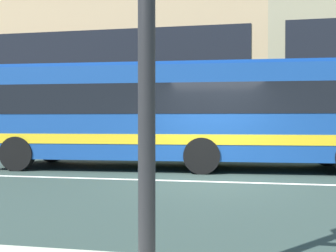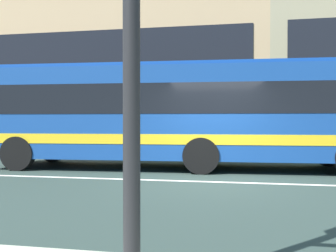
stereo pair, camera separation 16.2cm
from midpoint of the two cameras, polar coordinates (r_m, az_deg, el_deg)
name	(u,v)px [view 1 (the left image)]	position (r m, az deg, el deg)	size (l,w,h in m)	color
ground_plane	(215,182)	(9.00, 6.74, -8.51)	(160.00, 160.00, 0.00)	#2A3B35
lane_centre_line	(215,182)	(9.00, 6.74, -8.49)	(60.00, 0.16, 0.01)	silver
hedge_row_far	(294,149)	(15.22, 18.50, -3.35)	(14.38, 1.10, 0.72)	#27511B
apartment_block_left	(104,73)	(24.77, -10.02, 8.00)	(19.89, 9.24, 9.11)	tan
transit_bus	(180,112)	(11.39, 1.47, 2.16)	(11.42, 3.13, 3.12)	navy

